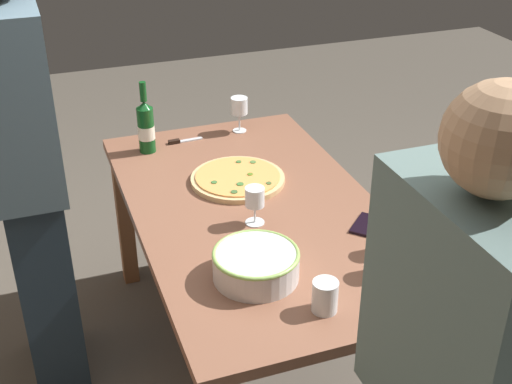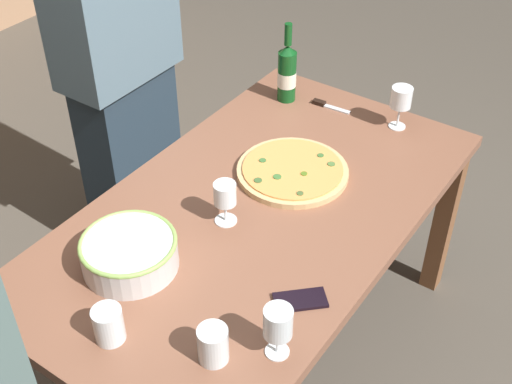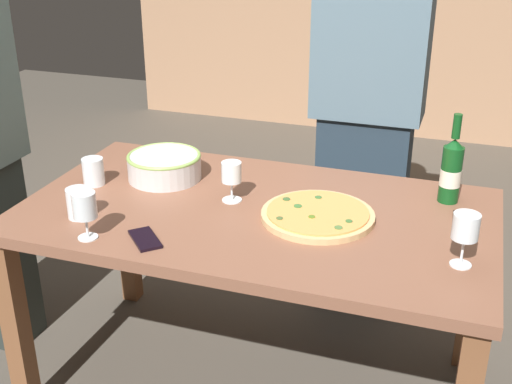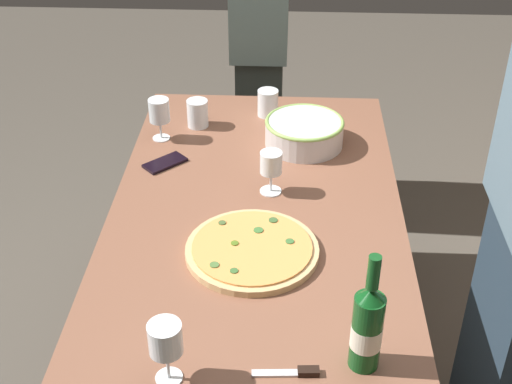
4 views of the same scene
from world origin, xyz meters
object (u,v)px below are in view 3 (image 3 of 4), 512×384
Objects in this scene: wine_bottle at (451,170)px; wine_glass_by_bottle at (466,229)px; person_guest_left at (367,109)px; pizza_knife at (457,220)px; wine_glass_far_left at (231,174)px; dining_table at (256,234)px; cup_ceramic at (79,203)px; wine_glass_near_pizza at (84,206)px; serving_bowl at (164,165)px; pizza at (318,215)px; cell_phone at (145,239)px; cup_amber at (93,172)px.

wine_glass_by_bottle is (0.07, -0.44, -0.00)m from wine_bottle.
wine_glass_by_bottle is 1.05m from person_guest_left.
wine_glass_far_left is at bearing -173.87° from pizza_knife.
cup_ceramic is (-0.54, -0.24, 0.14)m from dining_table.
wine_glass_near_pizza is at bearing -128.97° from wine_glass_far_left.
pizza_knife is (1.07, -0.03, -0.05)m from serving_bowl.
cell_phone is at bearing -145.40° from pizza.
wine_glass_far_left is 1.40× the size of cup_ceramic.
person_guest_left is at bearing 41.65° from cup_amber.
cup_amber is 0.51m from cell_phone.
wine_glass_near_pizza is (-0.65, -0.37, 0.10)m from pizza.
person_guest_left is (0.66, 1.15, 0.04)m from wine_glass_near_pizza.
wine_glass_far_left is 0.54m from cup_amber.
cup_amber reaches higher than cell_phone.
wine_glass_by_bottle is 0.81m from wine_glass_far_left.
serving_bowl reaches higher than pizza_knife.
serving_bowl is 0.50m from cell_phone.
wine_glass_near_pizza reaches higher than cell_phone.
person_guest_left is at bearing 59.98° from wine_glass_near_pizza.
person_guest_left reaches higher than serving_bowl.
cup_ceramic is 0.30m from cell_phone.
dining_table is 5.76× the size of serving_bowl.
cup_ceramic is at bearing -176.27° from wine_glass_by_bottle.
dining_table is 0.22m from wine_glass_far_left.
wine_bottle is 0.18× the size of person_guest_left.
wine_glass_far_left is at bearing 33.35° from cup_ceramic.
cup_amber is (-1.25, -0.27, -0.07)m from wine_bottle.
serving_bowl is at bearing 72.71° from cup_ceramic.
pizza_knife is (0.76, 0.08, -0.10)m from wine_glass_far_left.
person_guest_left reaches higher than cup_ceramic.
pizza_knife is 0.80m from person_guest_left.
wine_bottle reaches higher than cup_ceramic.
pizza is 0.50m from wine_bottle.
wine_bottle is at bearing 104.44° from pizza_knife.
pizza is 2.63× the size of wine_glass_far_left.
cup_ceramic reaches higher than cell_phone.
pizza_knife is at bearing 48.95° from person_guest_left.
wine_glass_far_left is 1.42× the size of cup_amber.
wine_bottle is at bearing 7.30° from serving_bowl.
wine_bottle is 3.13× the size of cup_amber.
wine_glass_by_bottle is 1.33m from cup_amber.
wine_glass_near_pizza is 1.52× the size of cup_amber.
serving_bowl is at bearing -172.70° from wine_bottle.
wine_glass_far_left reaches higher than serving_bowl.
pizza is at bearing 160.38° from wine_glass_by_bottle.
cup_ceramic is 0.65× the size of pizza_knife.
serving_bowl reaches higher than pizza.
wine_glass_near_pizza is at bearing -148.34° from wine_bottle.
cup_ceramic is at bearing -146.65° from wine_glass_far_left.
dining_table is 11.11× the size of cell_phone.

